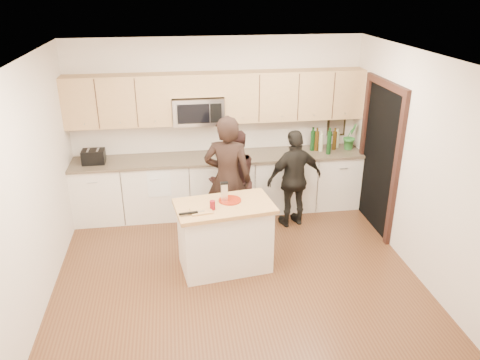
{
  "coord_description": "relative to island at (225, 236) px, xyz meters",
  "views": [
    {
      "loc": [
        -0.69,
        -5.08,
        3.45
      ],
      "look_at": [
        0.11,
        0.35,
        1.1
      ],
      "focal_mm": 35.0,
      "sensor_mm": 36.0,
      "label": 1
    }
  ],
  "objects": [
    {
      "name": "floor",
      "position": [
        0.12,
        -0.08,
        -0.45
      ],
      "size": [
        4.5,
        4.5,
        0.0
      ],
      "primitive_type": "plane",
      "color": "brown",
      "rests_on": "ground"
    },
    {
      "name": "room_shell",
      "position": [
        0.12,
        -0.08,
        1.28
      ],
      "size": [
        4.52,
        4.02,
        2.71
      ],
      "color": "beige",
      "rests_on": "ground"
    },
    {
      "name": "back_cabinetry",
      "position": [
        0.12,
        1.61,
        0.02
      ],
      "size": [
        4.5,
        0.66,
        0.94
      ],
      "color": "white",
      "rests_on": "ground"
    },
    {
      "name": "upper_cabinetry",
      "position": [
        0.16,
        1.76,
        1.39
      ],
      "size": [
        4.5,
        0.33,
        0.75
      ],
      "color": "tan",
      "rests_on": "ground"
    },
    {
      "name": "microwave",
      "position": [
        -0.19,
        1.72,
        1.2
      ],
      "size": [
        0.76,
        0.41,
        0.4
      ],
      "color": "silver",
      "rests_on": "ground"
    },
    {
      "name": "doorway",
      "position": [
        2.35,
        0.82,
        0.7
      ],
      "size": [
        0.06,
        1.25,
        2.2
      ],
      "color": "black",
      "rests_on": "ground"
    },
    {
      "name": "framed_picture",
      "position": [
        2.07,
        1.91,
        0.83
      ],
      "size": [
        0.3,
        0.03,
        0.38
      ],
      "color": "black",
      "rests_on": "ground"
    },
    {
      "name": "dish_towel",
      "position": [
        -0.83,
        1.43,
        0.35
      ],
      "size": [
        0.34,
        0.6,
        0.48
      ],
      "color": "white",
      "rests_on": "ground"
    },
    {
      "name": "island",
      "position": [
        0.0,
        0.0,
        0.0
      ],
      "size": [
        1.28,
        0.86,
        0.9
      ],
      "rotation": [
        0.0,
        0.0,
        0.14
      ],
      "color": "white",
      "rests_on": "ground"
    },
    {
      "name": "red_plate",
      "position": [
        0.08,
        0.09,
        0.45
      ],
      "size": [
        0.29,
        0.29,
        0.02
      ],
      "primitive_type": "cylinder",
      "color": "maroon",
      "rests_on": "island"
    },
    {
      "name": "box_grater",
      "position": [
        0.01,
        0.09,
        0.58
      ],
      "size": [
        0.1,
        0.06,
        0.24
      ],
      "color": "silver",
      "rests_on": "red_plate"
    },
    {
      "name": "drink_glass",
      "position": [
        -0.15,
        -0.11,
        0.5
      ],
      "size": [
        0.07,
        0.07,
        0.11
      ],
      "primitive_type": "cylinder",
      "color": "maroon",
      "rests_on": "island"
    },
    {
      "name": "cutting_board",
      "position": [
        -0.3,
        -0.16,
        0.46
      ],
      "size": [
        0.28,
        0.22,
        0.02
      ],
      "primitive_type": "cube",
      "rotation": [
        0.0,
        0.0,
        0.14
      ],
      "color": "tan",
      "rests_on": "island"
    },
    {
      "name": "tongs",
      "position": [
        -0.45,
        -0.23,
        0.47
      ],
      "size": [
        0.23,
        0.06,
        0.02
      ],
      "primitive_type": "cube",
      "rotation": [
        0.0,
        0.0,
        0.14
      ],
      "color": "black",
      "rests_on": "cutting_board"
    },
    {
      "name": "knife",
      "position": [
        -0.35,
        -0.19,
        0.47
      ],
      "size": [
        0.18,
        0.05,
        0.01
      ],
      "primitive_type": "cube",
      "rotation": [
        0.0,
        0.0,
        0.14
      ],
      "color": "silver",
      "rests_on": "cutting_board"
    },
    {
      "name": "toaster",
      "position": [
        -1.76,
        1.59,
        0.59
      ],
      "size": [
        0.33,
        0.24,
        0.21
      ],
      "color": "black",
      "rests_on": "back_cabinetry"
    },
    {
      "name": "bottle_cluster",
      "position": [
        1.8,
        1.63,
        0.67
      ],
      "size": [
        0.51,
        0.36,
        0.42
      ],
      "color": "black",
      "rests_on": "back_cabinetry"
    },
    {
      "name": "orchid",
      "position": [
        2.22,
        1.64,
        0.7
      ],
      "size": [
        0.3,
        0.29,
        0.42
      ],
      "primitive_type": "imported",
      "rotation": [
        0.0,
        0.0,
        0.6
      ],
      "color": "#337F33",
      "rests_on": "back_cabinetry"
    },
    {
      "name": "woman_left",
      "position": [
        0.14,
        0.76,
        0.45
      ],
      "size": [
        0.76,
        0.61,
        1.82
      ],
      "primitive_type": "imported",
      "rotation": [
        0.0,
        0.0,
        2.84
      ],
      "color": "black",
      "rests_on": "ground"
    },
    {
      "name": "woman_center",
      "position": [
        0.26,
        1.03,
        0.31
      ],
      "size": [
        0.87,
        0.75,
        1.53
      ],
      "primitive_type": "imported",
      "rotation": [
        0.0,
        0.0,
        3.41
      ],
      "color": "black",
      "rests_on": "ground"
    },
    {
      "name": "woman_right",
      "position": [
        1.16,
        1.01,
        0.29
      ],
      "size": [
        0.94,
        0.55,
        1.49
      ],
      "primitive_type": "imported",
      "rotation": [
        0.0,
        0.0,
        3.37
      ],
      "color": "black",
      "rests_on": "ground"
    }
  ]
}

